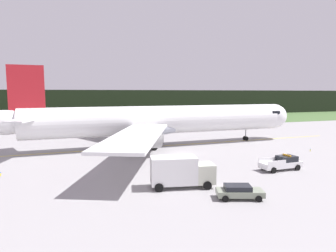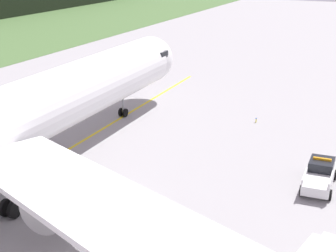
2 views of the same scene
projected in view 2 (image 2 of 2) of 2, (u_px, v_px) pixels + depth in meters
ground at (104, 199)px, 37.09m from camera, size 320.00×320.00×0.00m
taxiway_centerline_main at (11, 184)px, 39.49m from camera, size 77.11×2.20×0.01m
ops_pickup_truck at (320, 175)px, 38.95m from camera, size 5.64×2.39×1.94m
taxiway_edge_light_east at (256, 120)px, 53.50m from camera, size 0.12×0.12×0.50m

